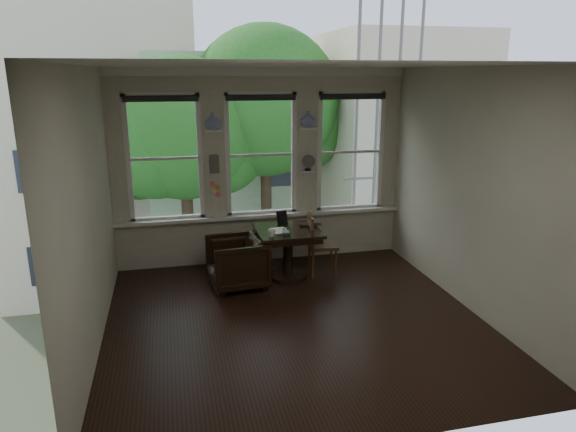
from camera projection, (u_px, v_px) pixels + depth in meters
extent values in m
plane|color=black|center=(295.00, 320.00, 6.28)|extent=(4.50, 4.50, 0.00)
plane|color=silver|center=(296.00, 65.00, 5.47)|extent=(4.50, 4.50, 0.00)
plane|color=beige|center=(261.00, 168.00, 7.98)|extent=(4.50, 0.00, 4.50)
plane|color=beige|center=(369.00, 273.00, 3.76)|extent=(4.50, 0.00, 4.50)
plane|color=beige|center=(88.00, 213.00, 5.38)|extent=(0.00, 4.50, 4.50)
plane|color=beige|center=(471.00, 192.00, 6.37)|extent=(0.00, 4.50, 4.50)
cube|color=white|center=(213.00, 131.00, 7.57)|extent=(0.26, 0.16, 0.03)
cube|color=white|center=(308.00, 128.00, 7.89)|extent=(0.26, 0.16, 0.03)
cube|color=#59544F|center=(214.00, 164.00, 7.73)|extent=(0.14, 0.06, 0.28)
imported|color=white|center=(213.00, 121.00, 7.53)|extent=(0.24, 0.24, 0.25)
imported|color=white|center=(308.00, 119.00, 7.85)|extent=(0.24, 0.24, 0.25)
imported|color=black|center=(237.00, 262.00, 7.19)|extent=(0.86, 0.84, 0.72)
cube|color=maroon|center=(237.00, 256.00, 7.17)|extent=(0.45, 0.45, 0.06)
imported|color=black|center=(311.00, 226.00, 7.50)|extent=(0.36, 0.27, 0.03)
imported|color=white|center=(272.00, 233.00, 7.04)|extent=(0.13, 0.13, 0.10)
imported|color=white|center=(287.00, 232.00, 7.09)|extent=(0.14, 0.14, 0.10)
cube|color=black|center=(282.00, 218.00, 7.54)|extent=(0.17, 0.11, 0.22)
cube|color=silver|center=(280.00, 230.00, 7.33)|extent=(0.26, 0.33, 0.00)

